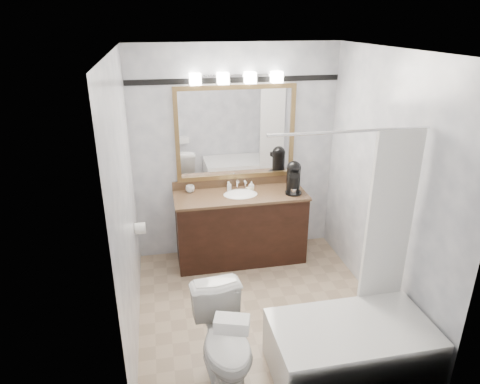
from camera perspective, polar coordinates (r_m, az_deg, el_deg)
name	(u,v)px	position (r m, az deg, el deg)	size (l,w,h in m)	color
room	(263,196)	(3.86, 3.05, -0.48)	(2.42, 2.62, 2.52)	tan
vanity	(240,226)	(5.10, 0.05, -4.51)	(1.53, 0.58, 0.97)	black
mirror	(236,133)	(4.97, -0.56, 7.82)	(1.40, 0.04, 1.10)	olive
vanity_light_bar	(237,78)	(4.80, -0.46, 15.00)	(1.02, 0.14, 0.12)	silver
accent_stripe	(235,80)	(4.87, -0.61, 14.71)	(2.40, 0.01, 0.06)	black
bathtub	(353,341)	(3.83, 14.78, -18.61)	(1.30, 0.75, 1.96)	white
tp_roll	(140,228)	(4.59, -13.17, -4.73)	(0.12, 0.12, 0.11)	white
toilet	(225,342)	(3.56, -1.99, -19.33)	(0.42, 0.74, 0.75)	white
tissue_box	(232,324)	(3.06, -1.09, -17.17)	(0.24, 0.13, 0.10)	white
coffee_maker	(294,176)	(4.96, 7.15, 2.08)	(0.19, 0.24, 0.37)	black
cup_left	(190,189)	(5.01, -6.67, 0.42)	(0.10, 0.10, 0.08)	white
soap_bottle_a	(229,186)	(5.03, -1.45, 0.81)	(0.05, 0.05, 0.10)	white
soap_bottle_b	(251,185)	(5.07, 1.53, 0.94)	(0.07, 0.07, 0.09)	white
soap_bar	(250,188)	(5.06, 1.34, 0.49)	(0.09, 0.05, 0.03)	beige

